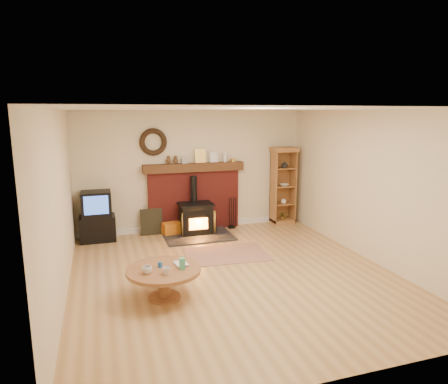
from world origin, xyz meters
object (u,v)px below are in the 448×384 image
object	(u,v)px
tv_unit	(97,217)
coffee_table	(164,274)
curio_cabinet	(283,186)
wood_stove	(196,220)

from	to	relation	value
tv_unit	coffee_table	bearing A→B (deg)	-73.83
curio_cabinet	coffee_table	distance (m)	4.51
curio_cabinet	coffee_table	size ratio (longest dim) A/B	1.72
tv_unit	curio_cabinet	bearing A→B (deg)	1.16
wood_stove	tv_unit	bearing A→B (deg)	174.29
tv_unit	curio_cabinet	xyz separation A→B (m)	(4.13, 0.08, 0.41)
wood_stove	coffee_table	bearing A→B (deg)	-112.15
curio_cabinet	coffee_table	world-z (taller)	curio_cabinet
wood_stove	curio_cabinet	distance (m)	2.23
coffee_table	wood_stove	bearing A→B (deg)	67.85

